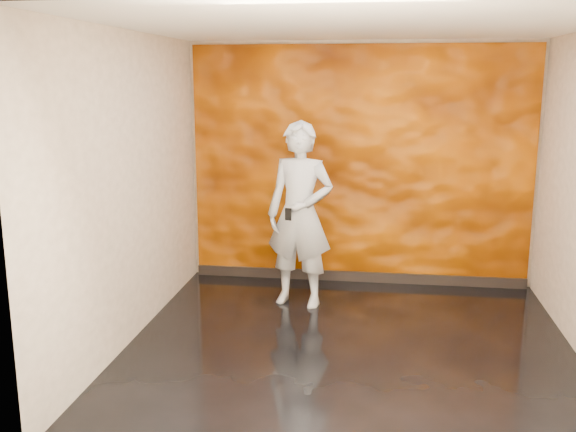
% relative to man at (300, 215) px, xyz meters
% --- Properties ---
extents(room, '(4.02, 4.02, 2.81)m').
position_rel_man_xyz_m(room, '(0.59, -1.07, 0.42)').
color(room, black).
rests_on(room, ground).
extents(feature_wall, '(3.90, 0.06, 2.75)m').
position_rel_man_xyz_m(feature_wall, '(0.59, 0.89, 0.40)').
color(feature_wall, '#D56400').
rests_on(feature_wall, ground).
extents(baseboard, '(3.90, 0.04, 0.12)m').
position_rel_man_xyz_m(baseboard, '(0.59, 0.85, -0.92)').
color(baseboard, black).
rests_on(baseboard, ground).
extents(man, '(0.79, 0.60, 1.96)m').
position_rel_man_xyz_m(man, '(0.00, 0.00, 0.00)').
color(man, '#9398A0').
rests_on(man, ground).
extents(phone, '(0.07, 0.04, 0.13)m').
position_rel_man_xyz_m(phone, '(-0.08, -0.30, 0.06)').
color(phone, black).
rests_on(phone, man).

